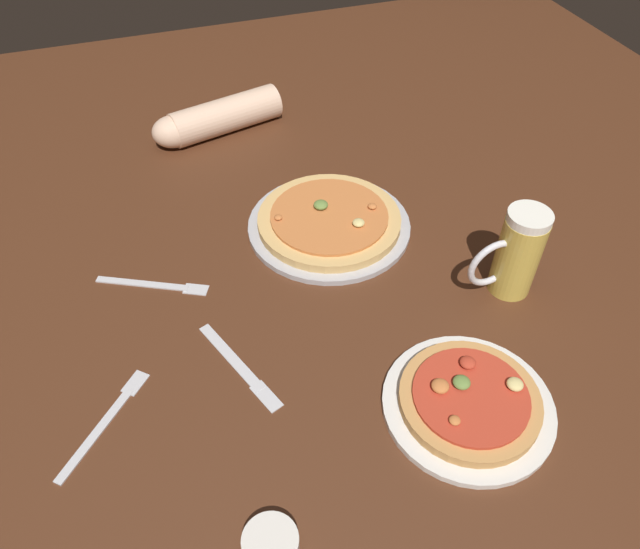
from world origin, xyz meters
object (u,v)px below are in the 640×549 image
pizza_plate_near (469,402)px  diner_arm (213,119)px  ramekin_sauce (271,543)px  fork_left (155,285)px  knife_right (239,366)px  beer_mug_dark (516,254)px  pizza_plate_far (329,222)px  fork_spare (106,420)px

pizza_plate_near → diner_arm: diner_arm is taller
ramekin_sauce → fork_left: bearing=98.5°
pizza_plate_near → knife_right: pizza_plate_near is taller
fork_left → knife_right: same height
ramekin_sauce → fork_left: size_ratio=0.37×
pizza_plate_near → ramekin_sauce: size_ratio=3.56×
beer_mug_dark → ramekin_sauce: beer_mug_dark is taller
beer_mug_dark → ramekin_sauce: (-0.53, -0.31, -0.07)m
knife_right → diner_arm: size_ratio=0.64×
pizza_plate_far → knife_right: size_ratio=1.60×
ramekin_sauce → knife_right: (0.03, 0.29, -0.01)m
pizza_plate_near → pizza_plate_far: 0.47m
knife_right → diner_arm: (0.11, 0.70, 0.04)m
fork_spare → knife_right: bearing=9.0°
fork_left → fork_spare: same height
beer_mug_dark → diner_arm: beer_mug_dark is taller
pizza_plate_near → diner_arm: (-0.21, 0.89, 0.03)m
beer_mug_dark → fork_left: 0.65m
beer_mug_dark → fork_spare: (-0.72, -0.05, -0.08)m
knife_right → pizza_plate_near: bearing=-30.9°
beer_mug_dark → ramekin_sauce: bearing=-149.9°
ramekin_sauce → diner_arm: (0.13, 0.99, 0.03)m
beer_mug_dark → diner_arm: (-0.40, 0.69, -0.04)m
ramekin_sauce → knife_right: 0.29m
pizza_plate_near → diner_arm: bearing=103.2°
pizza_plate_near → beer_mug_dark: bearing=47.0°
pizza_plate_far → fork_spare: pizza_plate_far is taller
pizza_plate_near → diner_arm: 0.91m
knife_right → fork_spare: size_ratio=1.25×
fork_left → fork_spare: (-0.11, -0.26, 0.00)m
pizza_plate_near → knife_right: bearing=149.1°
fork_left → knife_right: (0.10, -0.23, -0.00)m
knife_right → diner_arm: bearing=81.4°
pizza_plate_far → fork_left: pizza_plate_far is taller
pizza_plate_far → beer_mug_dark: size_ratio=1.90×
pizza_plate_far → diner_arm: diner_arm is taller
pizza_plate_near → ramekin_sauce: pizza_plate_near is taller
fork_spare → pizza_plate_far: bearing=33.8°
diner_arm → pizza_plate_far: bearing=-70.7°
pizza_plate_far → diner_arm: 0.45m
pizza_plate_far → knife_right: 0.38m
beer_mug_dark → fork_spare: bearing=-176.0°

